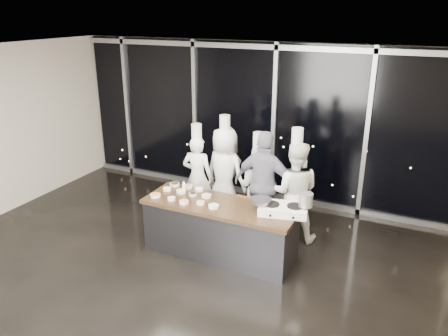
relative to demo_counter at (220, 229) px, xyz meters
The scene contains 14 objects.
ground 1.01m from the demo_counter, 90.00° to the right, with size 9.00×9.00×0.00m, color black.
room_shell 2.01m from the demo_counter, 78.94° to the right, with size 9.02×7.02×3.21m.
window_wall 2.78m from the demo_counter, 90.00° to the left, with size 8.90×0.11×3.20m.
demo_counter is the anchor object (origin of this frame).
stove 1.13m from the demo_counter, ahead, with size 0.80×0.59×0.14m.
frying_pan 0.90m from the demo_counter, ahead, with size 0.58×0.39×0.05m.
stock_pot 1.50m from the demo_counter, ahead, with size 0.21×0.21×0.21m, color #A6A5A8.
prep_bowls 0.81m from the demo_counter, behind, with size 1.21×0.73×0.05m.
squeeze_bottle 0.93m from the demo_counter, 168.57° to the left, with size 0.06×0.06×0.21m.
chef_far_left 1.53m from the demo_counter, 132.28° to the left, with size 0.63×0.46×1.82m.
chef_left 1.47m from the demo_counter, 111.99° to the left, with size 0.97×0.76×1.99m.
chef_center 1.29m from the demo_counter, 82.97° to the left, with size 0.77×0.61×1.77m.
guest 1.11m from the demo_counter, 65.75° to the left, with size 1.13×0.52×1.90m.
chef_right 1.43m from the demo_counter, 48.58° to the left, with size 0.98×0.84×1.99m.
Camera 1 is at (2.73, -4.72, 3.81)m, focal length 35.00 mm.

